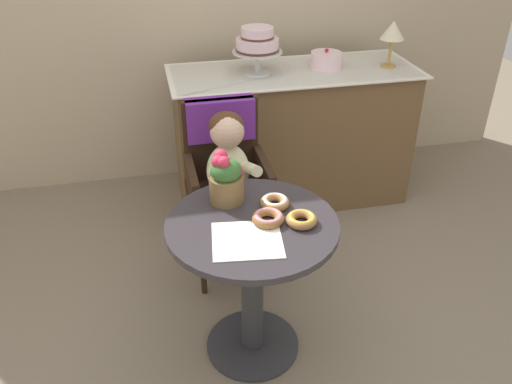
# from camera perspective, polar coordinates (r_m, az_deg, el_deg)

# --- Properties ---
(ground_plane) EXTENTS (8.00, 8.00, 0.00)m
(ground_plane) POSITION_cam_1_polar(r_m,az_deg,el_deg) (2.62, -0.37, -16.36)
(ground_plane) COLOR gray
(cafe_table) EXTENTS (0.72, 0.72, 0.72)m
(cafe_table) POSITION_cam_1_polar(r_m,az_deg,el_deg) (2.27, -0.41, -7.71)
(cafe_table) COLOR #332D33
(cafe_table) RESTS_ON ground
(wicker_chair) EXTENTS (0.42, 0.45, 0.95)m
(wicker_chair) POSITION_cam_1_polar(r_m,az_deg,el_deg) (2.78, -3.39, 3.38)
(wicker_chair) COLOR #332114
(wicker_chair) RESTS_ON ground
(seated_child) EXTENTS (0.27, 0.32, 0.73)m
(seated_child) POSITION_cam_1_polar(r_m,az_deg,el_deg) (2.63, -2.84, 2.57)
(seated_child) COLOR beige
(seated_child) RESTS_ON ground
(paper_napkin) EXTENTS (0.30, 0.29, 0.00)m
(paper_napkin) POSITION_cam_1_polar(r_m,az_deg,el_deg) (2.05, -0.97, -5.25)
(paper_napkin) COLOR white
(paper_napkin) RESTS_ON cafe_table
(donut_front) EXTENTS (0.13, 0.13, 0.04)m
(donut_front) POSITION_cam_1_polar(r_m,az_deg,el_deg) (2.24, 2.05, -1.07)
(donut_front) COLOR #AD7542
(donut_front) RESTS_ON cafe_table
(donut_mid) EXTENTS (0.13, 0.13, 0.04)m
(donut_mid) POSITION_cam_1_polar(r_m,az_deg,el_deg) (2.14, 1.32, -2.81)
(donut_mid) COLOR #936033
(donut_mid) RESTS_ON cafe_table
(donut_side) EXTENTS (0.13, 0.13, 0.04)m
(donut_side) POSITION_cam_1_polar(r_m,az_deg,el_deg) (2.14, 4.98, -2.95)
(donut_side) COLOR #AD7542
(donut_side) RESTS_ON cafe_table
(flower_vase) EXTENTS (0.15, 0.15, 0.23)m
(flower_vase) POSITION_cam_1_polar(r_m,az_deg,el_deg) (2.24, -3.27, 1.47)
(flower_vase) COLOR brown
(flower_vase) RESTS_ON cafe_table
(display_counter) EXTENTS (1.56, 0.62, 0.90)m
(display_counter) POSITION_cam_1_polar(r_m,az_deg,el_deg) (3.50, 3.93, 6.09)
(display_counter) COLOR brown
(display_counter) RESTS_ON ground
(tiered_cake_stand) EXTENTS (0.30, 0.30, 0.28)m
(tiered_cake_stand) POSITION_cam_1_polar(r_m,az_deg,el_deg) (3.22, 0.14, 15.89)
(tiered_cake_stand) COLOR silver
(tiered_cake_stand) RESTS_ON display_counter
(round_layer_cake) EXTENTS (0.19, 0.19, 0.12)m
(round_layer_cake) POSITION_cam_1_polar(r_m,az_deg,el_deg) (3.39, 7.63, 14.05)
(round_layer_cake) COLOR silver
(round_layer_cake) RESTS_ON display_counter
(table_lamp) EXTENTS (0.15, 0.15, 0.28)m
(table_lamp) POSITION_cam_1_polar(r_m,az_deg,el_deg) (3.44, 14.67, 16.49)
(table_lamp) COLOR #B28C47
(table_lamp) RESTS_ON display_counter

